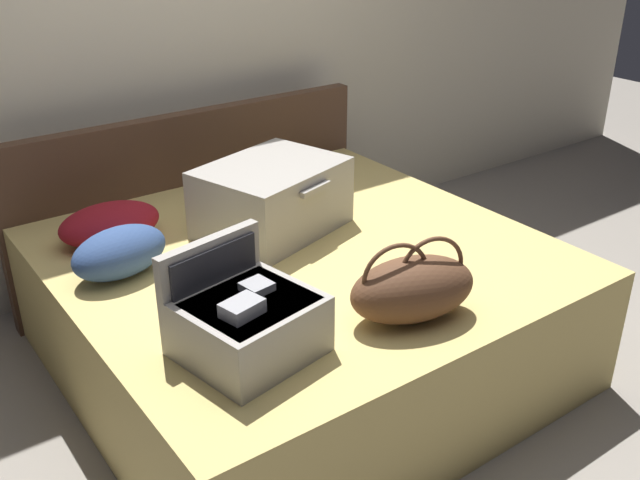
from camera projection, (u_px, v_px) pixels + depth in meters
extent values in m
plane|color=gray|center=(357.00, 406.00, 2.95)|extent=(12.00, 12.00, 0.00)
cube|color=beige|center=(156.00, 25.00, 3.59)|extent=(8.00, 0.10, 2.60)
cube|color=tan|center=(301.00, 307.00, 3.12)|extent=(1.91, 1.87, 0.56)
cube|color=#4C3323|center=(194.00, 198.00, 3.75)|extent=(1.95, 0.08, 0.92)
cube|color=gray|center=(272.00, 203.00, 3.13)|extent=(0.70, 0.60, 0.25)
cube|color=#28282D|center=(272.00, 195.00, 3.11)|extent=(0.62, 0.53, 0.17)
cube|color=#99999E|center=(265.00, 184.00, 2.96)|extent=(0.13, 0.13, 0.03)
cube|color=#B21E19|center=(277.00, 166.00, 3.16)|extent=(0.12, 0.10, 0.03)
cube|color=gray|center=(271.00, 171.00, 3.06)|extent=(0.70, 0.60, 0.05)
cube|color=gray|center=(316.00, 189.00, 2.94)|extent=(0.18, 0.07, 0.02)
cube|color=gray|center=(252.00, 328.00, 2.28)|extent=(0.46, 0.42, 0.20)
cube|color=#28282D|center=(251.00, 320.00, 2.27)|extent=(0.40, 0.37, 0.14)
cube|color=#99999E|center=(242.00, 309.00, 2.16)|extent=(0.14, 0.11, 0.05)
cube|color=#99999E|center=(257.00, 287.00, 2.29)|extent=(0.10, 0.10, 0.03)
cube|color=gray|center=(211.00, 287.00, 2.37)|extent=(0.40, 0.11, 0.35)
cube|color=#28282D|center=(216.00, 289.00, 2.35)|extent=(0.34, 0.08, 0.30)
ellipsoid|color=brown|center=(413.00, 289.00, 2.47)|extent=(0.51, 0.35, 0.23)
torus|color=brown|center=(396.00, 277.00, 2.42)|extent=(0.25, 0.08, 0.25)
torus|color=brown|center=(431.00, 270.00, 2.47)|extent=(0.25, 0.08, 0.25)
ellipsoid|color=navy|center=(120.00, 252.00, 2.77)|extent=(0.43, 0.31, 0.19)
ellipsoid|color=maroon|center=(110.00, 224.00, 3.04)|extent=(0.43, 0.29, 0.16)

